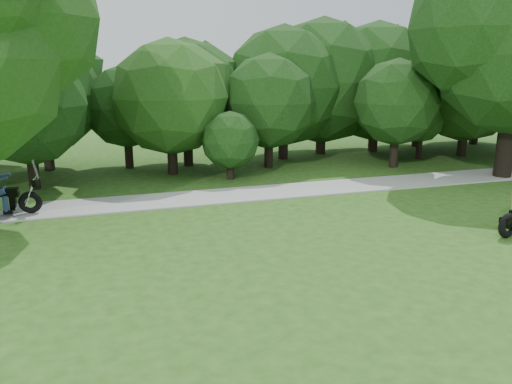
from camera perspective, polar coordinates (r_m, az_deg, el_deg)
ground at (r=12.86m, az=15.22°, el=-8.31°), size 100.00×100.00×0.00m
walkway at (r=19.67m, az=2.56°, el=0.05°), size 60.00×2.20×0.06m
tree_line at (r=26.29m, az=2.40°, el=11.61°), size 38.75×11.46×7.50m
big_tree_east at (r=24.72m, az=27.16°, el=15.46°), size 9.07×6.89×10.46m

